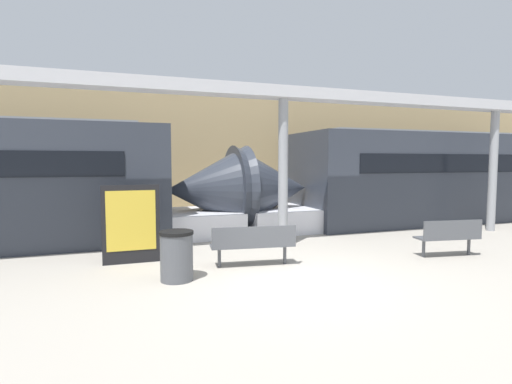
{
  "coord_description": "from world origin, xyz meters",
  "views": [
    {
      "loc": [
        -3.07,
        -6.28,
        2.14
      ],
      "look_at": [
        0.21,
        2.92,
        1.4
      ],
      "focal_mm": 28.0,
      "sensor_mm": 36.0,
      "label": 1
    }
  ],
  "objects_px": {
    "bench_far": "(449,235)",
    "support_column_far": "(493,171)",
    "bench_near": "(253,242)",
    "support_column_near": "(283,174)",
    "train_left": "(449,179)",
    "poster_board": "(131,224)",
    "trash_bin": "(177,256)"
  },
  "relations": [
    {
      "from": "support_column_near",
      "to": "trash_bin",
      "type": "bearing_deg",
      "value": -145.84
    },
    {
      "from": "bench_far",
      "to": "poster_board",
      "type": "height_order",
      "value": "poster_board"
    },
    {
      "from": "support_column_near",
      "to": "bench_far",
      "type": "bearing_deg",
      "value": -35.65
    },
    {
      "from": "poster_board",
      "to": "support_column_near",
      "type": "bearing_deg",
      "value": 7.01
    },
    {
      "from": "train_left",
      "to": "support_column_far",
      "type": "relative_size",
      "value": 4.51
    },
    {
      "from": "bench_near",
      "to": "bench_far",
      "type": "xyz_separation_m",
      "value": [
        4.44,
        -0.69,
        -0.0
      ]
    },
    {
      "from": "bench_near",
      "to": "support_column_far",
      "type": "relative_size",
      "value": 0.48
    },
    {
      "from": "bench_far",
      "to": "trash_bin",
      "type": "height_order",
      "value": "trash_bin"
    },
    {
      "from": "bench_near",
      "to": "bench_far",
      "type": "relative_size",
      "value": 1.19
    },
    {
      "from": "bench_far",
      "to": "support_column_far",
      "type": "distance_m",
      "value": 4.72
    },
    {
      "from": "bench_near",
      "to": "support_column_near",
      "type": "relative_size",
      "value": 0.48
    },
    {
      "from": "bench_near",
      "to": "poster_board",
      "type": "xyz_separation_m",
      "value": [
        -2.34,
        1.1,
        0.34
      ]
    },
    {
      "from": "train_left",
      "to": "bench_near",
      "type": "bearing_deg",
      "value": -156.35
    },
    {
      "from": "poster_board",
      "to": "support_column_far",
      "type": "height_order",
      "value": "support_column_far"
    },
    {
      "from": "bench_near",
      "to": "poster_board",
      "type": "distance_m",
      "value": 2.6
    },
    {
      "from": "support_column_near",
      "to": "support_column_far",
      "type": "relative_size",
      "value": 1.0
    },
    {
      "from": "bench_near",
      "to": "support_column_near",
      "type": "bearing_deg",
      "value": 57.06
    },
    {
      "from": "trash_bin",
      "to": "poster_board",
      "type": "xyz_separation_m",
      "value": [
        -0.71,
        1.55,
        0.39
      ]
    },
    {
      "from": "poster_board",
      "to": "support_column_near",
      "type": "distance_m",
      "value": 3.82
    },
    {
      "from": "bench_near",
      "to": "poster_board",
      "type": "relative_size",
      "value": 1.07
    },
    {
      "from": "train_left",
      "to": "bench_far",
      "type": "bearing_deg",
      "value": -135.08
    },
    {
      "from": "support_column_far",
      "to": "bench_near",
      "type": "bearing_deg",
      "value": -169.53
    },
    {
      "from": "bench_far",
      "to": "support_column_near",
      "type": "height_order",
      "value": "support_column_near"
    },
    {
      "from": "bench_far",
      "to": "poster_board",
      "type": "bearing_deg",
      "value": 173.91
    },
    {
      "from": "train_left",
      "to": "support_column_near",
      "type": "bearing_deg",
      "value": -162.56
    },
    {
      "from": "train_left",
      "to": "poster_board",
      "type": "distance_m",
      "value": 11.86
    },
    {
      "from": "bench_far",
      "to": "trash_bin",
      "type": "xyz_separation_m",
      "value": [
        -6.06,
        0.24,
        -0.04
      ]
    },
    {
      "from": "poster_board",
      "to": "support_column_near",
      "type": "xyz_separation_m",
      "value": [
        3.66,
        0.45,
        1.01
      ]
    },
    {
      "from": "support_column_near",
      "to": "bench_near",
      "type": "bearing_deg",
      "value": -130.53
    },
    {
      "from": "bench_far",
      "to": "support_column_near",
      "type": "bearing_deg",
      "value": 153.03
    },
    {
      "from": "train_left",
      "to": "poster_board",
      "type": "height_order",
      "value": "train_left"
    },
    {
      "from": "support_column_near",
      "to": "support_column_far",
      "type": "xyz_separation_m",
      "value": [
        7.04,
        0.0,
        0.0
      ]
    }
  ]
}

